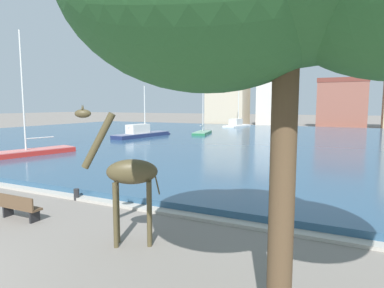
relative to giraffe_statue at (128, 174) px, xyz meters
name	(u,v)px	position (x,y,z in m)	size (l,w,h in m)	color
harbor_water	(266,141)	(-3.04, 29.10, -1.94)	(87.64, 51.74, 0.38)	#2D5170
quay_edge_coping	(114,203)	(-3.04, 2.98, -2.07)	(87.64, 0.50, 0.12)	#ADA89E
giraffe_statue	(128,174)	(0.00, 0.00, 0.00)	(2.20, 1.54, 4.17)	#4C4228
sailboat_red	(24,155)	(-16.38, 8.95, -1.68)	(3.30, 7.41, 9.57)	red
sailboat_white	(238,125)	(-13.06, 49.32, -1.56)	(2.89, 8.51, 8.65)	white
sailboat_green	(203,133)	(-12.30, 32.57, -1.72)	(2.88, 6.08, 8.42)	#236B42
sailboat_navy	(145,135)	(-16.93, 25.77, -1.51)	(2.78, 9.74, 6.41)	navy
mooring_bollard	(77,194)	(-4.95, 2.83, -1.88)	(0.24, 0.24, 0.50)	#232326
park_bench	(19,206)	(-4.92, 0.02, -1.64)	(1.80, 0.44, 0.92)	brown
townhouse_end_terrace	(228,96)	(-18.25, 57.93, 3.80)	(8.23, 5.48, 11.82)	#C6B293
townhouse_corner_house	(274,97)	(-9.28, 60.11, 3.71)	(5.80, 5.70, 11.64)	beige
townhouse_wide_warehouse	(342,103)	(3.37, 59.19, 2.36)	(8.46, 5.61, 8.96)	#8E5142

